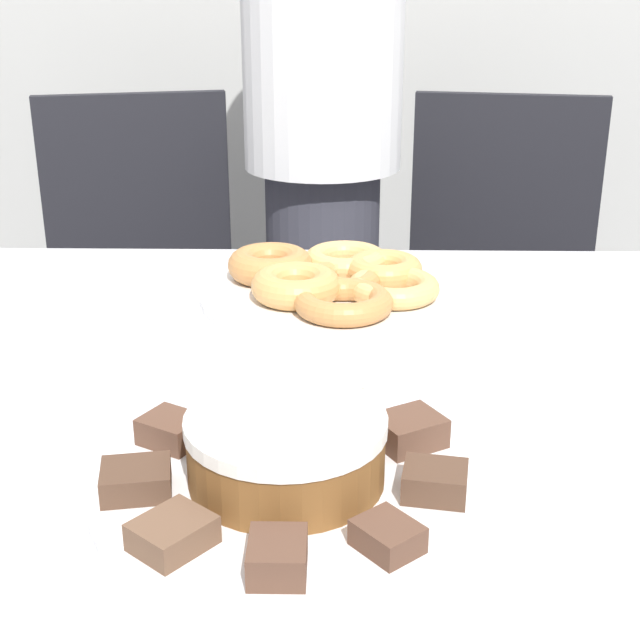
{
  "coord_description": "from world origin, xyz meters",
  "views": [
    {
      "loc": [
        0.02,
        -0.87,
        1.15
      ],
      "look_at": [
        0.0,
        -0.0,
        0.8
      ],
      "focal_mm": 50.0,
      "sensor_mm": 36.0,
      "label": 1
    }
  ],
  "objects": [
    {
      "name": "donut_1",
      "position": [
        0.03,
        0.15,
        0.77
      ],
      "size": [
        0.12,
        0.12,
        0.03
      ],
      "color": "#C68447",
      "rests_on": "plate_donuts"
    },
    {
      "name": "table",
      "position": [
        0.0,
        0.0,
        0.67
      ],
      "size": [
        1.98,
        0.89,
        0.74
      ],
      "color": "silver",
      "rests_on": "ground_plane"
    },
    {
      "name": "office_chair_left",
      "position": [
        -0.37,
        0.86,
        0.44
      ],
      "size": [
        0.53,
        0.53,
        0.91
      ],
      "rotation": [
        0.0,
        0.0,
        0.25
      ],
      "color": "black",
      "rests_on": "ground_plane"
    },
    {
      "name": "donut_4",
      "position": [
        0.03,
        0.31,
        0.77
      ],
      "size": [
        0.12,
        0.12,
        0.03
      ],
      "color": "#E5AD66",
      "rests_on": "plate_donuts"
    },
    {
      "name": "lamington_1",
      "position": [
        -0.06,
        -0.12,
        0.77
      ],
      "size": [
        0.05,
        0.06,
        0.03
      ],
      "rotation": [
        0.0,
        0.0,
        1.92
      ],
      "color": "brown",
      "rests_on": "plate_cake"
    },
    {
      "name": "donut_3",
      "position": [
        0.08,
        0.27,
        0.77
      ],
      "size": [
        0.1,
        0.1,
        0.03
      ],
      "color": "tan",
      "rests_on": "plate_donuts"
    },
    {
      "name": "plate_cake",
      "position": [
        -0.02,
        -0.24,
        0.75
      ],
      "size": [
        0.33,
        0.33,
        0.01
      ],
      "color": "white",
      "rests_on": "table"
    },
    {
      "name": "donut_5",
      "position": [
        -0.07,
        0.28,
        0.77
      ],
      "size": [
        0.12,
        0.12,
        0.04
      ],
      "color": "#C68447",
      "rests_on": "plate_donuts"
    },
    {
      "name": "donut_6",
      "position": [
        -0.03,
        0.2,
        0.77
      ],
      "size": [
        0.11,
        0.11,
        0.04
      ],
      "color": "tan",
      "rests_on": "plate_donuts"
    },
    {
      "name": "lamington_4",
      "position": [
        -0.1,
        -0.33,
        0.77
      ],
      "size": [
        0.07,
        0.07,
        0.02
      ],
      "rotation": [
        0.0,
        0.0,
        4.02
      ],
      "color": "brown",
      "rests_on": "plate_cake"
    },
    {
      "name": "lamington_8",
      "position": [
        0.09,
        -0.17,
        0.77
      ],
      "size": [
        0.07,
        0.07,
        0.03
      ],
      "rotation": [
        0.0,
        0.0,
        6.81
      ],
      "color": "brown",
      "rests_on": "plate_cake"
    },
    {
      "name": "donut_0",
      "position": [
        0.03,
        0.23,
        0.77
      ],
      "size": [
        0.1,
        0.1,
        0.03
      ],
      "color": "#C68447",
      "rests_on": "plate_donuts"
    },
    {
      "name": "person_standing",
      "position": [
        -0.01,
        0.84,
        0.87
      ],
      "size": [
        0.3,
        0.3,
        1.63
      ],
      "color": "#383842",
      "rests_on": "ground_plane"
    },
    {
      "name": "lamington_5",
      "position": [
        -0.02,
        -0.36,
        0.77
      ],
      "size": [
        0.04,
        0.05,
        0.03
      ],
      "rotation": [
        0.0,
        0.0,
        4.71
      ],
      "color": "brown",
      "rests_on": "plate_cake"
    },
    {
      "name": "lamington_3",
      "position": [
        -0.14,
        -0.26,
        0.77
      ],
      "size": [
        0.06,
        0.06,
        0.02
      ],
      "rotation": [
        0.0,
        0.0,
        3.32
      ],
      "color": "#513828",
      "rests_on": "plate_cake"
    },
    {
      "name": "lamington_7",
      "position": [
        0.1,
        -0.26,
        0.77
      ],
      "size": [
        0.06,
        0.05,
        0.02
      ],
      "rotation": [
        0.0,
        0.0,
        6.11
      ],
      "color": "#513828",
      "rests_on": "plate_cake"
    },
    {
      "name": "frosted_cake",
      "position": [
        -0.02,
        -0.24,
        0.78
      ],
      "size": [
        0.17,
        0.17,
        0.06
      ],
      "color": "brown",
      "rests_on": "plate_cake"
    },
    {
      "name": "office_chair_right",
      "position": [
        0.36,
        0.86,
        0.44
      ],
      "size": [
        0.51,
        0.51,
        0.91
      ],
      "rotation": [
        0.0,
        0.0,
        -0.17
      ],
      "color": "black",
      "rests_on": "ground_plane"
    },
    {
      "name": "lamington_6",
      "position": [
        0.06,
        -0.33,
        0.77
      ],
      "size": [
        0.06,
        0.06,
        0.02
      ],
      "rotation": [
        0.0,
        0.0,
        5.41
      ],
      "color": "brown",
      "rests_on": "plate_cake"
    },
    {
      "name": "lamington_0",
      "position": [
        0.02,
        -0.12,
        0.77
      ],
      "size": [
        0.05,
        0.06,
        0.02
      ],
      "rotation": [
        0.0,
        0.0,
        1.22
      ],
      "color": "brown",
      "rests_on": "plate_cake"
    },
    {
      "name": "lamington_2",
      "position": [
        -0.13,
        -0.17,
        0.77
      ],
      "size": [
        0.07,
        0.06,
        0.02
      ],
      "rotation": [
        0.0,
        0.0,
        2.62
      ],
      "color": "brown",
      "rests_on": "plate_cake"
    },
    {
      "name": "plate_donuts",
      "position": [
        0.03,
        0.23,
        0.75
      ],
      "size": [
        0.37,
        0.37,
        0.01
      ],
      "color": "white",
      "rests_on": "table"
    },
    {
      "name": "donut_2",
      "position": [
        0.09,
        0.21,
        0.77
      ],
      "size": [
        0.12,
        0.12,
        0.03
      ],
      "color": "#E5AD66",
      "rests_on": "plate_donuts"
    }
  ]
}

